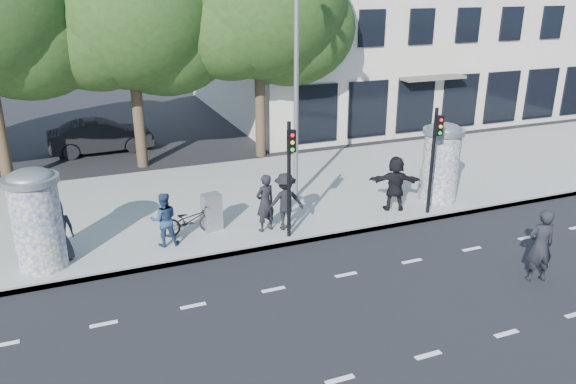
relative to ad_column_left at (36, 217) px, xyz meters
name	(u,v)px	position (x,y,z in m)	size (l,w,h in m)	color
ground	(373,302)	(7.20, -4.50, -1.54)	(120.00, 120.00, 0.00)	black
sidewalk	(266,194)	(7.20, 3.00, -1.46)	(40.00, 8.00, 0.15)	gray
curb	(312,239)	(7.20, -0.95, -1.46)	(40.00, 0.10, 0.16)	slate
lane_dash_near	(428,355)	(7.20, -6.70, -1.53)	(32.00, 0.12, 0.01)	silver
lane_dash_far	(346,275)	(7.20, -3.10, -1.53)	(32.00, 0.12, 0.01)	silver
ad_column_left	(36,217)	(0.00, 0.00, 0.00)	(1.36, 1.36, 2.65)	beige
ad_column_right	(441,160)	(12.40, 0.20, 0.00)	(1.36, 1.36, 2.65)	beige
traffic_pole_near	(290,169)	(6.60, -0.71, 0.69)	(0.22, 0.31, 3.40)	black
traffic_pole_far	(434,151)	(11.40, -0.71, 0.69)	(0.22, 0.31, 3.40)	black
street_lamp	(297,60)	(8.00, 2.13, 3.26)	(0.25, 0.93, 8.00)	slate
tree_near_left	(129,11)	(3.70, 8.20, 4.53)	(6.80, 6.80, 8.97)	#38281C
tree_center	(258,3)	(8.70, 7.80, 4.77)	(7.00, 7.00, 9.30)	#38281C
building	(385,2)	(19.20, 15.49, 4.46)	(20.30, 15.85, 12.00)	#BFB2A0
ped_a	(58,231)	(0.44, 0.15, -0.52)	(0.85, 0.55, 1.74)	black
ped_b	(265,203)	(6.11, -0.02, -0.51)	(0.64, 0.42, 1.75)	black
ped_c	(164,219)	(3.17, 0.09, -0.61)	(0.75, 0.59, 1.55)	navy
ped_d	(285,201)	(6.70, -0.12, -0.52)	(1.13, 0.65, 1.74)	black
ped_f	(395,183)	(10.53, -0.02, -0.49)	(1.67, 0.60, 1.80)	black
man_road	(540,246)	(11.53, -5.11, -0.58)	(0.70, 0.46, 1.91)	black
bicycle	(190,220)	(3.97, 0.55, -0.94)	(1.70, 0.59, 0.89)	black
cabinet_left	(212,212)	(4.66, 0.65, -0.83)	(0.54, 0.39, 1.12)	gray
cabinet_right	(427,183)	(12.14, 0.49, -0.87)	(0.50, 0.36, 1.04)	gray
car_mid	(101,136)	(2.33, 10.92, -0.81)	(4.43, 1.54, 1.46)	black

